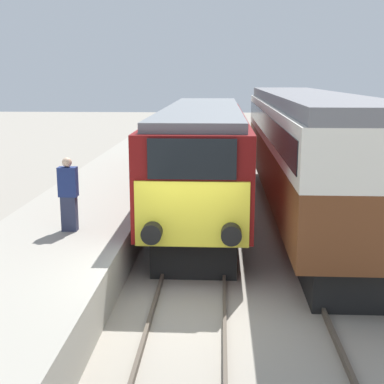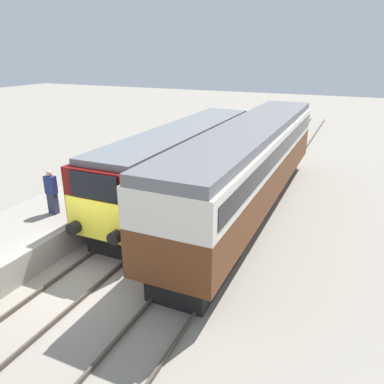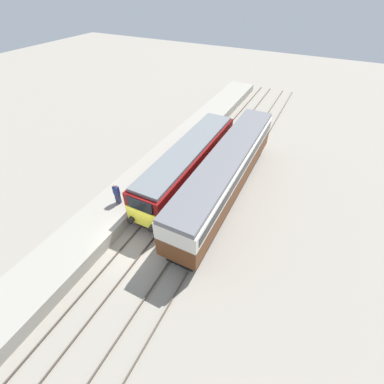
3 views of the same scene
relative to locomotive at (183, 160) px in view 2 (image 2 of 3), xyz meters
The scene contains 7 objects.
ground_plane 8.40m from the locomotive, 90.00° to the right, with size 120.00×120.00×0.00m, color gray.
platform_left 3.65m from the locomotive, behind, with size 3.50×50.00×0.99m.
rails_near_track 3.72m from the locomotive, 90.00° to the right, with size 1.51×60.00×0.14m.
rails_far_track 5.04m from the locomotive, 42.80° to the right, with size 1.50×60.00×0.14m.
locomotive is the anchor object (origin of this frame).
passenger_carriage 3.43m from the locomotive, ahead, with size 2.75×16.48×4.10m.
person_on_platform 6.43m from the locomotive, 117.87° to the right, with size 0.44×0.26×1.78m.
Camera 2 is at (7.60, -7.75, 7.07)m, focal length 35.00 mm.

